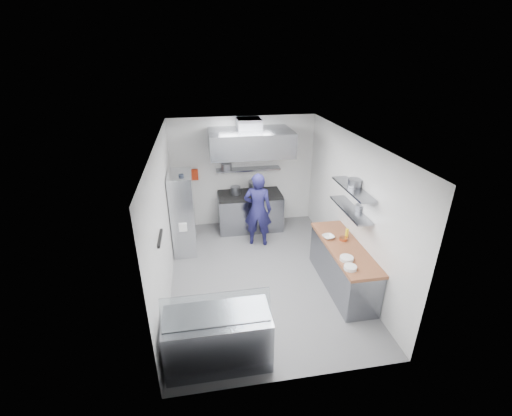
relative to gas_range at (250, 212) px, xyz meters
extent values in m
plane|color=slate|center=(-0.10, -2.10, -0.45)|extent=(5.00, 5.00, 0.00)
plane|color=silver|center=(-0.10, -2.10, 2.35)|extent=(5.00, 5.00, 0.00)
cube|color=white|center=(-0.10, 0.40, 0.95)|extent=(3.60, 2.80, 0.02)
cube|color=white|center=(-0.10, -4.60, 0.95)|extent=(3.60, 2.80, 0.02)
cube|color=white|center=(-1.90, -2.10, 0.95)|extent=(2.80, 5.00, 0.02)
cube|color=white|center=(1.70, -2.10, 0.95)|extent=(2.80, 5.00, 0.02)
cube|color=gray|center=(0.00, 0.00, 0.00)|extent=(1.60, 0.80, 0.90)
cube|color=black|center=(0.00, 0.00, 0.48)|extent=(1.57, 0.78, 0.06)
cylinder|color=slate|center=(-0.35, 0.03, 0.61)|extent=(0.25, 0.25, 0.20)
cylinder|color=slate|center=(0.18, 0.20, 0.63)|extent=(0.36, 0.36, 0.24)
cube|color=gray|center=(0.00, 0.24, 1.07)|extent=(1.60, 0.30, 0.04)
cylinder|color=slate|center=(-0.55, 0.17, 1.18)|extent=(0.26, 0.26, 0.18)
cube|color=gray|center=(0.00, -0.18, 1.85)|extent=(1.90, 1.15, 0.55)
cube|color=slate|center=(0.00, 0.05, 2.23)|extent=(0.55, 0.55, 0.24)
cube|color=red|center=(-1.35, 0.34, 0.97)|extent=(0.22, 0.10, 0.26)
imported|color=#191747|center=(0.06, -0.81, 0.43)|extent=(0.74, 0.58, 1.76)
cube|color=silver|center=(-1.63, -0.78, 0.48)|extent=(0.50, 0.90, 1.85)
cube|color=white|center=(-1.63, -1.16, 0.35)|extent=(0.17, 0.21, 0.19)
cube|color=yellow|center=(-1.63, -0.66, 0.85)|extent=(0.14, 0.17, 0.16)
cylinder|color=black|center=(-1.58, -0.97, 1.35)|extent=(0.11, 0.11, 0.18)
cube|color=black|center=(-1.88, -3.00, 1.10)|extent=(0.04, 0.55, 0.05)
cube|color=gray|center=(1.38, -2.70, -0.03)|extent=(0.62, 2.00, 0.84)
cube|color=brown|center=(1.38, -2.70, 0.42)|extent=(0.65, 2.04, 0.06)
cylinder|color=white|center=(1.16, -3.42, 0.48)|extent=(0.21, 0.21, 0.06)
cylinder|color=white|center=(1.21, -3.15, 0.48)|extent=(0.23, 0.23, 0.06)
cylinder|color=#CD6A3A|center=(1.43, -2.49, 0.48)|extent=(0.15, 0.15, 0.06)
cylinder|color=yellow|center=(1.54, -2.39, 0.54)|extent=(0.06, 0.06, 0.18)
imported|color=white|center=(1.17, -2.37, 0.48)|extent=(0.25, 0.25, 0.05)
cube|color=gray|center=(1.54, -2.40, 1.05)|extent=(0.30, 1.30, 0.04)
cube|color=gray|center=(1.54, -2.40, 1.47)|extent=(0.30, 1.30, 0.04)
cylinder|color=slate|center=(1.70, -2.48, 1.12)|extent=(0.20, 0.20, 0.10)
cylinder|color=slate|center=(1.60, -2.34, 1.56)|extent=(0.26, 0.26, 0.14)
cube|color=gray|center=(-1.10, -4.10, -0.03)|extent=(1.50, 0.70, 0.85)
cube|color=silver|center=(-1.10, -4.22, 0.62)|extent=(1.47, 0.19, 0.42)
camera|label=1|loc=(-1.18, -7.83, 3.75)|focal=24.00mm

